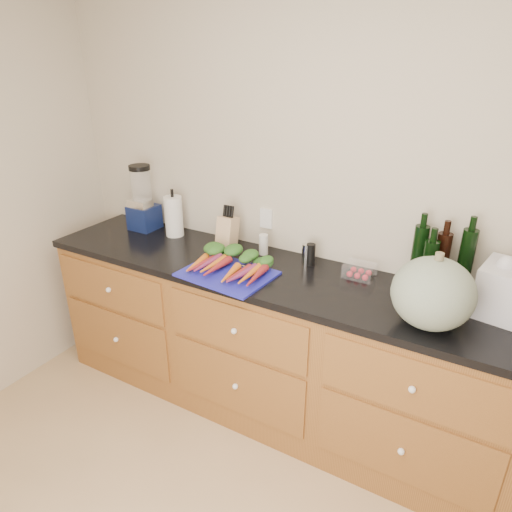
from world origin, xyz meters
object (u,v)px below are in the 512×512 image
Objects in this scene: squash at (433,293)px; paper_towel at (174,216)px; knife_block at (227,233)px; blender_appliance at (143,202)px; tomato_box at (360,271)px; carrots at (232,265)px; cutting_board at (227,274)px.

paper_towel is at bearing 169.83° from squash.
knife_block is (0.42, -0.02, -0.03)m from paper_towel.
paper_towel is 0.42m from knife_block.
blender_appliance is at bearing -179.48° from paper_towel.
paper_towel is 1.30× the size of knife_block.
knife_block is 0.82m from tomato_box.
carrots is at bearing -16.98° from blender_appliance.
cutting_board is 1.09× the size of blender_appliance.
squash is at bearing -12.67° from knife_block.
squash is at bearing 1.34° from cutting_board.
carrots is 0.68m from tomato_box.
squash reaches higher than tomato_box.
knife_block reaches higher than tomato_box.
blender_appliance reaches higher than carrots.
carrots is (0.00, 0.05, 0.03)m from cutting_board.
squash reaches higher than carrots.
carrots is 1.75× the size of paper_towel.
squash reaches higher than paper_towel.
paper_towel reaches higher than tomato_box.
blender_appliance is at bearing 163.02° from carrots.
paper_towel is (-0.62, 0.32, 0.12)m from cutting_board.
blender_appliance is 0.68m from knife_block.
knife_block is at bearing 127.85° from carrots.
paper_towel is at bearing 0.52° from blender_appliance.
cutting_board is 2.35× the size of knife_block.
carrots is 2.26× the size of knife_block.
tomato_box is (0.62, 0.33, 0.03)m from cutting_board.
carrots reaches higher than tomato_box.
carrots is 0.92m from blender_appliance.
cutting_board is at bearing -152.10° from tomato_box.
blender_appliance is 1.50m from tomato_box.
blender_appliance is (-0.87, 0.32, 0.18)m from cutting_board.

